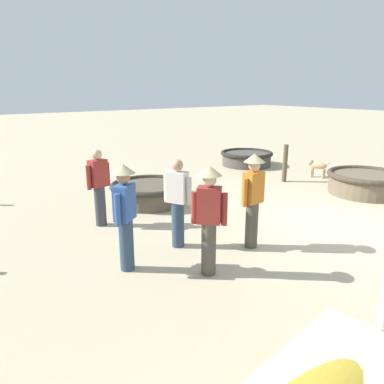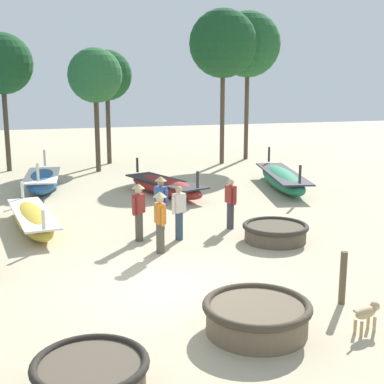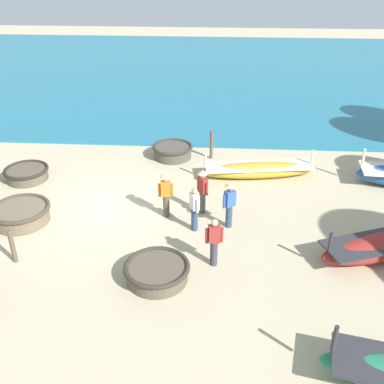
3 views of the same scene
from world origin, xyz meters
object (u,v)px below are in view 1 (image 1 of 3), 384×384
object	(u,v)px
coracle_front_right	(246,158)
fisherman_crouching	(99,186)
fisherman_hauling	(125,211)
fisherman_standing_right	(253,195)
coracle_tilted	(149,192)
dog	(317,166)
mooring_post_mid_beach	(285,163)
fisherman_by_coracle	(178,201)
coracle_nearest	(366,182)
fisherman_with_hat	(209,214)

from	to	relation	value
coracle_front_right	fisherman_crouching	bearing A→B (deg)	111.73
coracle_front_right	fisherman_hauling	world-z (taller)	fisherman_hauling
fisherman_standing_right	coracle_tilted	bearing A→B (deg)	2.13
dog	mooring_post_mid_beach	bearing A→B (deg)	78.52
fisherman_standing_right	dog	world-z (taller)	fisherman_standing_right
mooring_post_mid_beach	coracle_tilted	bearing A→B (deg)	83.03
fisherman_crouching	fisherman_by_coracle	xyz separation A→B (m)	(-1.81, -0.68, 0.00)
coracle_front_right	fisherman_by_coracle	world-z (taller)	fisherman_by_coracle
coracle_tilted	fisherman_crouching	bearing A→B (deg)	116.33
coracle_nearest	mooring_post_mid_beach	distance (m)	2.29
dog	fisherman_standing_right	bearing A→B (deg)	115.41
fisherman_standing_right	mooring_post_mid_beach	bearing A→B (deg)	-56.05
fisherman_hauling	mooring_post_mid_beach	world-z (taller)	fisherman_hauling
coracle_nearest	dog	bearing A→B (deg)	-16.18
fisherman_crouching	fisherman_hauling	world-z (taller)	fisherman_hauling
fisherman_standing_right	fisherman_with_hat	size ratio (longest dim) A/B	1.00
fisherman_with_hat	mooring_post_mid_beach	world-z (taller)	fisherman_with_hat
fisherman_standing_right	dog	distance (m)	6.08
coracle_front_right	fisherman_with_hat	bearing A→B (deg)	131.89
fisherman_with_hat	fisherman_by_coracle	bearing A→B (deg)	-10.48
fisherman_crouching	fisherman_with_hat	distance (m)	2.97
coracle_nearest	fisherman_standing_right	size ratio (longest dim) A/B	1.20
coracle_front_right	mooring_post_mid_beach	distance (m)	2.58
fisherman_with_hat	mooring_post_mid_beach	xyz separation A→B (m)	(3.18, -5.46, -0.40)
fisherman_with_hat	fisherman_by_coracle	world-z (taller)	fisherman_with_hat
dog	mooring_post_mid_beach	distance (m)	1.28
coracle_front_right	fisherman_with_hat	size ratio (longest dim) A/B	1.12
coracle_nearest	coracle_tilted	distance (m)	5.71
coracle_tilted	dog	bearing A→B (deg)	-97.98
coracle_nearest	fisherman_standing_right	distance (m)	4.99
coracle_tilted	dog	world-z (taller)	dog
coracle_tilted	fisherman_hauling	xyz separation A→B (m)	(-2.86, 2.03, 0.68)
fisherman_hauling	coracle_front_right	bearing A→B (deg)	-56.47
coracle_nearest	dog	size ratio (longest dim) A/B	3.02
fisherman_crouching	fisherman_with_hat	size ratio (longest dim) A/B	0.94
fisherman_by_coracle	mooring_post_mid_beach	xyz separation A→B (m)	(2.06, -5.25, -0.28)
coracle_nearest	mooring_post_mid_beach	world-z (taller)	mooring_post_mid_beach
fisherman_by_coracle	coracle_tilted	bearing A→B (deg)	-19.16
fisherman_standing_right	fisherman_crouching	distance (m)	3.11
fisherman_standing_right	fisherman_with_hat	bearing A→B (deg)	105.22
coracle_nearest	fisherman_with_hat	bearing A→B (deg)	99.30
fisherman_hauling	fisherman_with_hat	bearing A→B (deg)	-132.76
coracle_tilted	fisherman_hauling	size ratio (longest dim) A/B	1.12
coracle_tilted	fisherman_crouching	size ratio (longest dim) A/B	1.20
fisherman_standing_right	mooring_post_mid_beach	xyz separation A→B (m)	(2.85, -4.23, -0.40)
fisherman_by_coracle	dog	world-z (taller)	fisherman_by_coracle
coracle_nearest	fisherman_standing_right	xyz separation A→B (m)	(-0.67, 4.91, 0.64)
dog	fisherman_crouching	bearing A→B (deg)	89.99
fisherman_hauling	dog	xyz separation A→B (m)	(2.08, -7.62, -0.59)
mooring_post_mid_beach	fisherman_with_hat	bearing A→B (deg)	120.23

